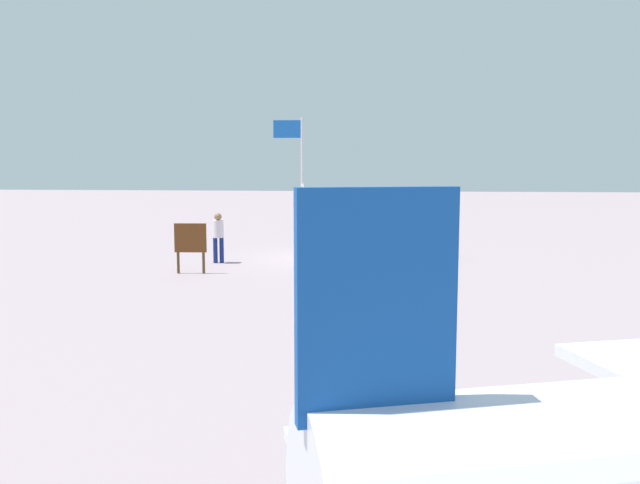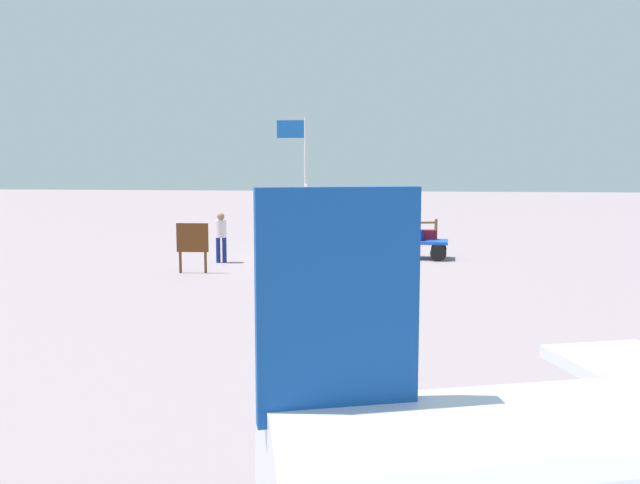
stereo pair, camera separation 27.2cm
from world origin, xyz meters
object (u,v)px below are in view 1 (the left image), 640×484
(worker_trailing, at_px, (218,233))
(signboard, at_px, (190,241))
(suitcase_grey, at_px, (395,235))
(flagpole, at_px, (298,171))
(suitcase_navy, at_px, (413,235))
(luggage_cart, at_px, (413,245))
(suitcase_olive, at_px, (423,234))
(worker_lead, at_px, (342,234))

(worker_trailing, xyz_separation_m, signboard, (0.25, 2.15, -0.02))
(suitcase_grey, distance_m, flagpole, 4.10)
(suitcase_navy, height_order, signboard, signboard)
(suitcase_navy, relative_size, signboard, 0.36)
(luggage_cart, bearing_deg, suitcase_olive, -145.74)
(worker_trailing, bearing_deg, suitcase_grey, -161.86)
(suitcase_olive, distance_m, suitcase_navy, 0.52)
(luggage_cart, xyz_separation_m, signboard, (6.54, 3.95, 0.48))
(suitcase_navy, bearing_deg, suitcase_olive, -134.44)
(worker_trailing, relative_size, flagpole, 0.34)
(suitcase_navy, bearing_deg, flagpole, -11.45)
(suitcase_olive, distance_m, signboard, 8.06)
(suitcase_grey, relative_size, flagpole, 0.12)
(signboard, bearing_deg, luggage_cart, -148.90)
(suitcase_olive, height_order, worker_lead, worker_lead)
(worker_lead, relative_size, worker_trailing, 0.98)
(flagpole, relative_size, signboard, 3.28)
(suitcase_navy, relative_size, flagpole, 0.11)
(suitcase_olive, relative_size, suitcase_navy, 1.29)
(flagpole, bearing_deg, signboard, 61.63)
(luggage_cart, xyz_separation_m, suitcase_navy, (0.02, 0.14, 0.35))
(suitcase_olive, relative_size, worker_trailing, 0.42)
(suitcase_olive, height_order, suitcase_grey, suitcase_olive)
(worker_lead, height_order, worker_trailing, worker_trailing)
(luggage_cart, relative_size, suitcase_navy, 4.03)
(suitcase_navy, height_order, suitcase_grey, suitcase_navy)
(suitcase_grey, bearing_deg, signboard, 34.07)
(suitcase_navy, relative_size, worker_lead, 0.33)
(suitcase_grey, bearing_deg, flagpole, -10.29)
(luggage_cart, height_order, worker_lead, worker_lead)
(worker_lead, bearing_deg, luggage_cart, -150.50)
(worker_trailing, xyz_separation_m, flagpole, (-2.25, -2.48, 1.99))
(suitcase_grey, relative_size, worker_trailing, 0.36)
(suitcase_grey, distance_m, signboard, 7.15)
(luggage_cart, bearing_deg, worker_lead, 29.50)
(suitcase_grey, xyz_separation_m, worker_trailing, (5.68, 1.86, 0.18))
(suitcase_olive, xyz_separation_m, signboard, (6.89, 4.18, 0.15))
(luggage_cart, relative_size, signboard, 1.43)
(luggage_cart, height_order, suitcase_navy, suitcase_navy)
(worker_lead, xyz_separation_m, worker_trailing, (3.97, 0.49, 0.03))
(flagpole, bearing_deg, suitcase_grey, 169.71)
(suitcase_olive, distance_m, suitcase_grey, 0.98)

